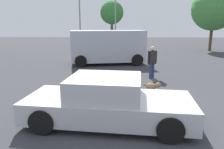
{
  "coord_description": "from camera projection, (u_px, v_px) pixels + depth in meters",
  "views": [
    {
      "loc": [
        -0.0,
        -5.6,
        2.66
      ],
      "look_at": [
        -0.31,
        1.94,
        0.9
      ],
      "focal_mm": 34.67,
      "sensor_mm": 36.0,
      "label": 1
    }
  ],
  "objects": [
    {
      "name": "ground_plane",
      "position": [
        120.0,
        121.0,
        6.06
      ],
      "size": [
        80.0,
        80.0,
        0.0
      ],
      "primitive_type": "plane",
      "color": "#38383D"
    },
    {
      "name": "sedan_foreground",
      "position": [
        108.0,
        102.0,
        5.88
      ],
      "size": [
        4.62,
        2.25,
        1.3
      ],
      "rotation": [
        0.0,
        0.0,
        -0.09
      ],
      "color": "#B7BABF",
      "rests_on": "ground_plane"
    },
    {
      "name": "dog",
      "position": [
        153.0,
        86.0,
        8.52
      ],
      "size": [
        0.68,
        0.39,
        0.45
      ],
      "rotation": [
        0.0,
        0.0,
        5.97
      ],
      "color": "olive",
      "rests_on": "ground_plane"
    },
    {
      "name": "van_white",
      "position": [
        108.0,
        46.0,
        14.6
      ],
      "size": [
        5.13,
        2.89,
        2.25
      ],
      "rotation": [
        0.0,
        0.0,
        0.18
      ],
      "color": "#B2B7C1",
      "rests_on": "ground_plane"
    },
    {
      "name": "pedestrian",
      "position": [
        152.0,
        59.0,
        10.7
      ],
      "size": [
        0.48,
        0.43,
        1.61
      ],
      "rotation": [
        0.0,
        0.0,
        2.18
      ],
      "color": "navy",
      "rests_on": "ground_plane"
    },
    {
      "name": "light_post_near",
      "position": [
        79.0,
        4.0,
        21.25
      ],
      "size": [
        0.44,
        0.44,
        6.86
      ],
      "color": "gray",
      "rests_on": "ground_plane"
    },
    {
      "name": "light_post_far",
      "position": [
        115.0,
        7.0,
        21.76
      ],
      "size": [
        0.44,
        0.44,
        6.48
      ],
      "color": "gray",
      "rests_on": "ground_plane"
    },
    {
      "name": "tree_back_left",
      "position": [
        112.0,
        13.0,
        25.26
      ],
      "size": [
        2.73,
        2.73,
        5.36
      ],
      "color": "brown",
      "rests_on": "ground_plane"
    },
    {
      "name": "tree_back_center",
      "position": [
        214.0,
        9.0,
        21.14
      ],
      "size": [
        4.27,
        4.27,
        6.29
      ],
      "color": "brown",
      "rests_on": "ground_plane"
    }
  ]
}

